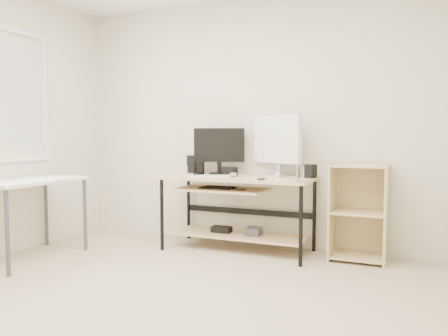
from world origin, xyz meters
TOP-DOWN VIEW (x-y plane):
  - room at (-0.14, 0.04)m, footprint 4.01×4.01m
  - desk at (-0.03, 1.66)m, footprint 1.50×0.65m
  - side_table at (-1.68, 0.60)m, footprint 0.60×1.00m
  - shelf_unit at (1.15, 1.82)m, footprint 0.50×0.40m
  - black_monitor at (-0.27, 1.81)m, footprint 0.52×0.24m
  - white_imac at (0.34, 1.86)m, footprint 0.55×0.28m
  - keyboard at (-0.26, 1.53)m, footprint 0.44×0.28m
  - mouse at (-0.04, 1.63)m, footprint 0.10×0.14m
  - center_speaker at (-0.13, 1.74)m, footprint 0.20×0.15m
  - speaker_left at (-0.62, 1.88)m, footprint 0.10×0.10m
  - speaker_right at (0.68, 1.81)m, footprint 0.14×0.14m
  - audio_controller at (-0.40, 1.61)m, footprint 0.08×0.05m
  - volume_puck at (-0.40, 1.53)m, footprint 0.08×0.08m
  - smartphone at (0.31, 1.46)m, footprint 0.09×0.14m
  - coaster at (0.69, 1.39)m, footprint 0.11×0.11m
  - drinking_glass at (0.69, 1.39)m, footprint 0.08×0.08m

SIDE VIEW (x-z plane):
  - shelf_unit at x=1.15m, z-range 0.00..0.90m
  - desk at x=-0.03m, z-range 0.16..0.91m
  - side_table at x=-1.68m, z-range 0.30..1.05m
  - coaster at x=0.69m, z-range 0.75..0.76m
  - smartphone at x=0.31m, z-range 0.75..0.76m
  - keyboard at x=-0.26m, z-range 0.75..0.76m
  - volume_puck at x=-0.40m, z-range 0.75..0.78m
  - mouse at x=-0.04m, z-range 0.75..0.79m
  - center_speaker at x=-0.13m, z-range 0.75..0.84m
  - speaker_right at x=0.68m, z-range 0.75..0.88m
  - audio_controller at x=-0.40m, z-range 0.75..0.90m
  - drinking_glass at x=0.69m, z-range 0.76..0.90m
  - speaker_left at x=-0.62m, z-range 0.75..0.95m
  - black_monitor at x=-0.27m, z-range 0.79..1.27m
  - white_imac at x=0.34m, z-range 0.80..1.41m
  - room at x=-0.14m, z-range 0.01..2.63m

